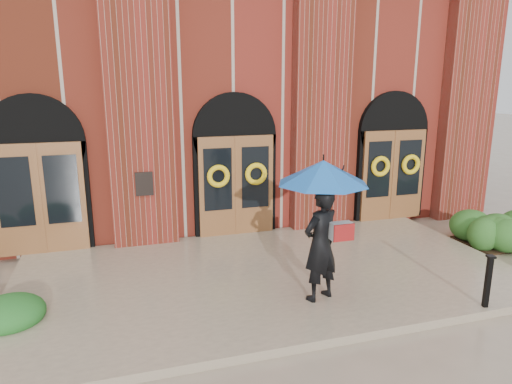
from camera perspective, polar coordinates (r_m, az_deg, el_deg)
name	(u,v)px	position (r m, az deg, el deg)	size (l,w,h in m)	color
ground	(271,282)	(9.39, 1.92, -11.14)	(90.00, 90.00, 0.00)	gray
landing	(269,275)	(9.49, 1.62, -10.37)	(10.00, 5.30, 0.15)	tan
church_building	(193,94)	(17.08, -7.87, 12.02)	(16.20, 12.53, 7.00)	maroon
man_with_umbrella	(322,204)	(7.86, 8.28, -1.46)	(2.03, 2.03, 2.51)	black
metal_post	(488,280)	(8.84, 27.01, -9.79)	(0.15, 0.15, 0.94)	black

